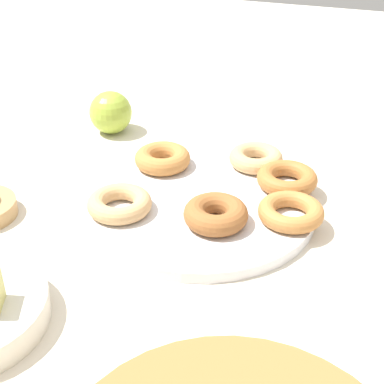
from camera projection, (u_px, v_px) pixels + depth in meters
ground_plane at (199, 210)px, 0.78m from camera, size 2.40×2.40×0.00m
donut_plate at (199, 205)px, 0.78m from camera, size 0.31×0.31×0.02m
donut_0 at (216, 214)px, 0.72m from camera, size 0.09×0.09×0.03m
donut_1 at (287, 178)px, 0.80m from camera, size 0.12×0.12×0.02m
donut_2 at (120, 204)px, 0.75m from camera, size 0.09×0.09×0.02m
donut_3 at (163, 158)px, 0.85m from camera, size 0.09×0.09×0.03m
donut_4 at (291, 212)px, 0.73m from camera, size 0.10×0.10×0.02m
donut_5 at (256, 158)px, 0.86m from camera, size 0.09×0.09×0.02m
apple at (111, 112)px, 0.98m from camera, size 0.07×0.07×0.07m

